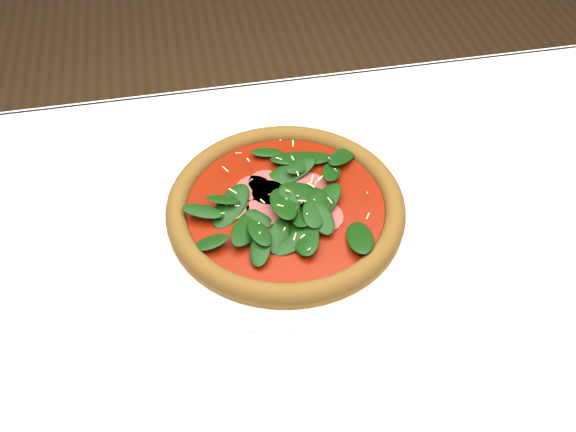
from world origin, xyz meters
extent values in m
cube|color=silver|center=(0.00, 0.00, 0.73)|extent=(1.20, 0.80, 0.04)
cylinder|color=#49321D|center=(0.54, 0.34, 0.35)|extent=(0.06, 0.06, 0.71)
cube|color=silver|center=(0.00, 0.40, 0.64)|extent=(1.20, 0.01, 0.22)
cylinder|color=white|center=(-0.01, 0.09, 0.76)|extent=(0.36, 0.36, 0.01)
torus|color=white|center=(-0.01, 0.09, 0.76)|extent=(0.36, 0.36, 0.01)
cylinder|color=olive|center=(-0.01, 0.09, 0.77)|extent=(0.34, 0.34, 0.01)
torus|color=#A26F25|center=(-0.01, 0.09, 0.78)|extent=(0.34, 0.34, 0.03)
cylinder|color=maroon|center=(-0.01, 0.09, 0.78)|extent=(0.28, 0.28, 0.00)
cylinder|color=brown|center=(-0.01, 0.09, 0.78)|extent=(0.25, 0.25, 0.00)
ellipsoid|color=#0F3309|center=(-0.01, 0.09, 0.79)|extent=(0.27, 0.27, 0.02)
cylinder|color=#ECE69A|center=(-0.01, 0.09, 0.80)|extent=(0.25, 0.25, 0.00)
camera|label=1|loc=(-0.12, -0.48, 1.38)|focal=40.00mm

